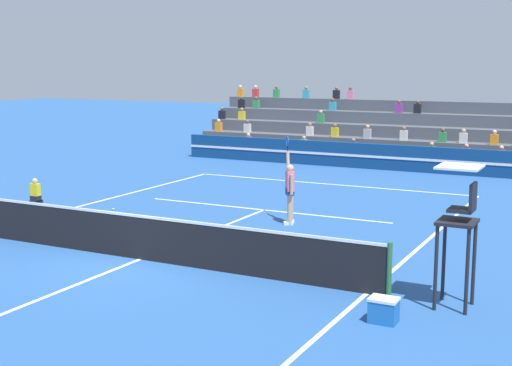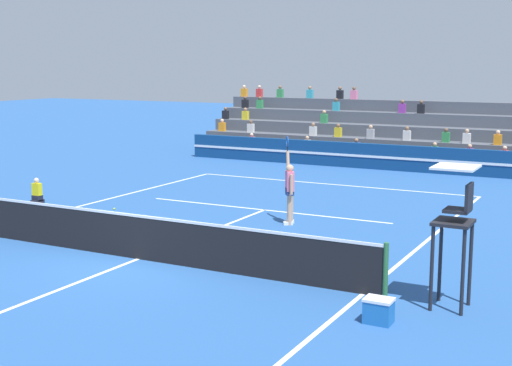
# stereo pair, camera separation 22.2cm
# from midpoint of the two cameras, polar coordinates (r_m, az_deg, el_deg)

# --- Properties ---
(ground_plane) EXTENTS (120.00, 120.00, 0.00)m
(ground_plane) POSITION_cam_midpoint_polar(r_m,az_deg,el_deg) (16.89, -9.64, -6.04)
(ground_plane) COLOR #285699
(court_lines) EXTENTS (11.10, 23.90, 0.01)m
(court_lines) POSITION_cam_midpoint_polar(r_m,az_deg,el_deg) (16.89, -9.64, -6.03)
(court_lines) COLOR white
(court_lines) RESTS_ON ground
(tennis_net) EXTENTS (12.00, 0.10, 1.10)m
(tennis_net) POSITION_cam_midpoint_polar(r_m,az_deg,el_deg) (16.76, -9.69, -4.25)
(tennis_net) COLOR #2D6B38
(tennis_net) RESTS_ON ground
(sponsor_banner_wall) EXTENTS (18.00, 0.26, 1.10)m
(sponsor_banner_wall) POSITION_cam_midpoint_polar(r_m,az_deg,el_deg) (31.34, 8.75, 2.14)
(sponsor_banner_wall) COLOR navy
(sponsor_banner_wall) RESTS_ON ground
(bleacher_stand) EXTENTS (18.99, 4.75, 3.38)m
(bleacher_stand) POSITION_cam_midpoint_polar(r_m,az_deg,el_deg) (34.89, 10.76, 3.59)
(bleacher_stand) COLOR #4C515B
(bleacher_stand) RESTS_ON ground
(umpire_chair) EXTENTS (0.76, 0.84, 2.67)m
(umpire_chair) POSITION_cam_midpoint_polar(r_m,az_deg,el_deg) (13.51, 15.53, -2.67)
(umpire_chair) COLOR black
(umpire_chair) RESTS_ON ground
(ball_kid_courtside) EXTENTS (0.30, 0.36, 0.84)m
(ball_kid_courtside) POSITION_cam_midpoint_polar(r_m,az_deg,el_deg) (24.25, -17.48, -0.83)
(ball_kid_courtside) COLOR black
(ball_kid_courtside) RESTS_ON ground
(tennis_player) EXTENTS (0.54, 0.72, 2.50)m
(tennis_player) POSITION_cam_midpoint_polar(r_m,az_deg,el_deg) (20.12, 2.41, -0.53)
(tennis_player) COLOR tan
(tennis_player) RESTS_ON ground
(tennis_ball) EXTENTS (0.07, 0.07, 0.07)m
(tennis_ball) POSITION_cam_midpoint_polar(r_m,az_deg,el_deg) (22.63, -11.62, -2.07)
(tennis_ball) COLOR #C6DB33
(tennis_ball) RESTS_ON ground
(equipment_cooler) EXTENTS (0.50, 0.38, 0.45)m
(equipment_cooler) POSITION_cam_midpoint_polar(r_m,az_deg,el_deg) (12.85, 9.68, -9.99)
(equipment_cooler) COLOR #1E66B2
(equipment_cooler) RESTS_ON ground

